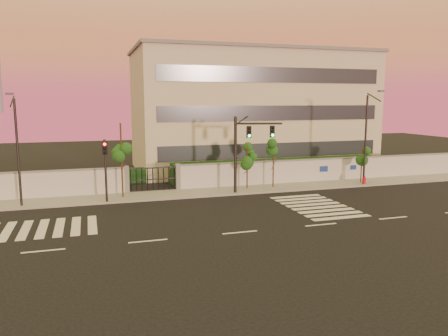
# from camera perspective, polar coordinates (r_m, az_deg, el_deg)

# --- Properties ---
(ground) EXTENTS (120.00, 120.00, 0.00)m
(ground) POSITION_cam_1_polar(r_m,az_deg,el_deg) (24.15, 2.08, -8.41)
(ground) COLOR black
(ground) RESTS_ON ground
(sidewalk) EXTENTS (60.00, 3.00, 0.15)m
(sidewalk) POSITION_cam_1_polar(r_m,az_deg,el_deg) (33.90, -3.84, -3.27)
(sidewalk) COLOR gray
(sidewalk) RESTS_ON ground
(perimeter_wall) EXTENTS (60.00, 0.36, 2.20)m
(perimeter_wall) POSITION_cam_1_polar(r_m,az_deg,el_deg) (35.17, -4.26, -1.18)
(perimeter_wall) COLOR #BABDC2
(perimeter_wall) RESTS_ON ground
(hedge_row) EXTENTS (41.00, 4.25, 1.80)m
(hedge_row) POSITION_cam_1_polar(r_m,az_deg,el_deg) (38.08, -3.64, -0.79)
(hedge_row) COLOR #0F3415
(hedge_row) RESTS_ON ground
(institutional_building) EXTENTS (24.40, 12.40, 12.25)m
(institutional_building) POSITION_cam_1_polar(r_m,az_deg,el_deg) (46.83, 3.58, 7.56)
(institutional_building) COLOR beige
(institutional_building) RESTS_ON ground
(road_markings) EXTENTS (57.00, 7.62, 0.02)m
(road_markings) POSITION_cam_1_polar(r_m,az_deg,el_deg) (27.18, -3.74, -6.44)
(road_markings) COLOR silver
(road_markings) RESTS_ON ground
(street_tree_c) EXTENTS (1.55, 1.23, 5.57)m
(street_tree_c) POSITION_cam_1_polar(r_m,az_deg,el_deg) (32.44, -13.26, 3.16)
(street_tree_c) COLOR #382314
(street_tree_c) RESTS_ON ground
(street_tree_d) EXTENTS (1.37, 1.09, 3.66)m
(street_tree_d) POSITION_cam_1_polar(r_m,az_deg,el_deg) (34.90, 3.08, 1.45)
(street_tree_d) COLOR #382314
(street_tree_d) RESTS_ON ground
(street_tree_e) EXTENTS (1.31, 1.04, 3.95)m
(street_tree_e) POSITION_cam_1_polar(r_m,az_deg,el_deg) (35.66, 6.51, 1.91)
(street_tree_e) COLOR #382314
(street_tree_e) RESTS_ON ground
(street_tree_f) EXTENTS (1.32, 1.05, 3.30)m
(street_tree_f) POSITION_cam_1_polar(r_m,az_deg,el_deg) (39.17, 17.58, 1.47)
(street_tree_f) COLOR #382314
(street_tree_f) RESTS_ON ground
(traffic_signal_main) EXTENTS (3.74, 1.14, 5.99)m
(traffic_signal_main) POSITION_cam_1_polar(r_m,az_deg,el_deg) (33.37, 2.74, 3.01)
(traffic_signal_main) COLOR black
(traffic_signal_main) RESTS_ON ground
(traffic_signal_secondary) EXTENTS (0.35, 0.34, 4.51)m
(traffic_signal_secondary) POSITION_cam_1_polar(r_m,az_deg,el_deg) (31.24, -15.24, 0.61)
(traffic_signal_secondary) COLOR black
(traffic_signal_secondary) RESTS_ON ground
(streetlight_west) EXTENTS (0.46, 1.84, 7.63)m
(streetlight_west) POSITION_cam_1_polar(r_m,az_deg,el_deg) (31.74, -25.41, 2.48)
(streetlight_west) COLOR black
(streetlight_west) RESTS_ON ground
(streetlight_east) EXTENTS (0.48, 1.92, 7.97)m
(streetlight_east) POSITION_cam_1_polar(r_m,az_deg,el_deg) (38.40, 18.16, 4.12)
(streetlight_east) COLOR black
(streetlight_east) RESTS_ON ground
(fire_hydrant) EXTENTS (0.33, 0.31, 0.84)m
(fire_hydrant) POSITION_cam_1_polar(r_m,az_deg,el_deg) (38.76, 17.86, -1.63)
(fire_hydrant) COLOR red
(fire_hydrant) RESTS_ON ground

